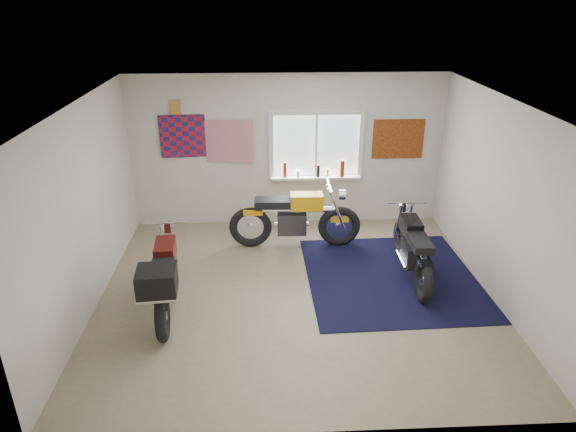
{
  "coord_description": "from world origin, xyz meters",
  "views": [
    {
      "loc": [
        -0.41,
        -6.21,
        3.98
      ],
      "look_at": [
        -0.09,
        0.4,
        1.03
      ],
      "focal_mm": 32.0,
      "sensor_mm": 36.0,
      "label": 1
    }
  ],
  "objects_px": {
    "black_chrome_bike": "(412,250)",
    "maroon_tourer": "(164,278)",
    "navy_rug": "(391,277)",
    "yellow_triumph": "(294,219)"
  },
  "relations": [
    {
      "from": "black_chrome_bike",
      "to": "navy_rug",
      "type": "bearing_deg",
      "value": 99.18
    },
    {
      "from": "maroon_tourer",
      "to": "yellow_triumph",
      "type": "bearing_deg",
      "value": -48.21
    },
    {
      "from": "navy_rug",
      "to": "yellow_triumph",
      "type": "bearing_deg",
      "value": 141.11
    },
    {
      "from": "navy_rug",
      "to": "yellow_triumph",
      "type": "distance_m",
      "value": 1.85
    },
    {
      "from": "black_chrome_bike",
      "to": "maroon_tourer",
      "type": "height_order",
      "value": "maroon_tourer"
    },
    {
      "from": "navy_rug",
      "to": "yellow_triumph",
      "type": "xyz_separation_m",
      "value": [
        -1.39,
        1.12,
        0.48
      ]
    },
    {
      "from": "black_chrome_bike",
      "to": "maroon_tourer",
      "type": "bearing_deg",
      "value": 104.18
    },
    {
      "from": "navy_rug",
      "to": "black_chrome_bike",
      "type": "xyz_separation_m",
      "value": [
        0.29,
        0.04,
        0.44
      ]
    },
    {
      "from": "yellow_triumph",
      "to": "navy_rug",
      "type": "bearing_deg",
      "value": -37.64
    },
    {
      "from": "navy_rug",
      "to": "yellow_triumph",
      "type": "relative_size",
      "value": 1.19
    }
  ]
}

